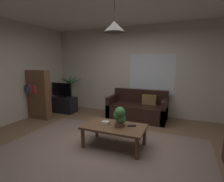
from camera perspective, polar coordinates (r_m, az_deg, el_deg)
floor at (r=3.47m, az=-2.03°, el=-18.29°), size 5.79×4.81×0.02m
rug at (r=3.31m, az=-3.59°, el=-19.53°), size 3.77×2.65×0.01m
wall_back at (r=5.39m, az=8.95°, el=6.55°), size 5.91×0.06×2.71m
window_pane at (r=5.28m, az=13.01°, el=5.46°), size 1.35×0.01×1.19m
couch_under_window at (r=5.04m, az=8.51°, el=-6.07°), size 1.63×0.83×0.82m
coffee_table at (r=3.36m, az=0.71°, el=-12.38°), size 1.17×0.68×0.42m
book_on_table_0 at (r=3.42m, az=-2.37°, el=-10.69°), size 0.15×0.14×0.02m
book_on_table_1 at (r=3.41m, az=-2.19°, el=-10.27°), size 0.15×0.12×0.03m
remote_on_table_0 at (r=3.32m, az=6.56°, el=-11.37°), size 0.17×0.11×0.02m
remote_on_table_1 at (r=3.35m, az=2.97°, el=-11.18°), size 0.16×0.05×0.02m
potted_plant_on_table at (r=3.23m, az=2.60°, el=-8.32°), size 0.24×0.22×0.38m
tv_stand at (r=5.91m, az=-16.07°, el=-4.31°), size 0.90×0.44×0.50m
tv at (r=5.80m, az=-16.42°, el=0.35°), size 0.75×0.16×0.47m
potted_palm_corner at (r=6.27m, az=-13.57°, el=-0.68°), size 0.92×0.67×1.24m
bookshelf_corner at (r=5.37m, az=-23.20°, el=-1.06°), size 0.70×0.31×1.40m
pendant_lamp at (r=3.19m, az=0.78°, el=20.60°), size 0.37×0.37×0.58m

